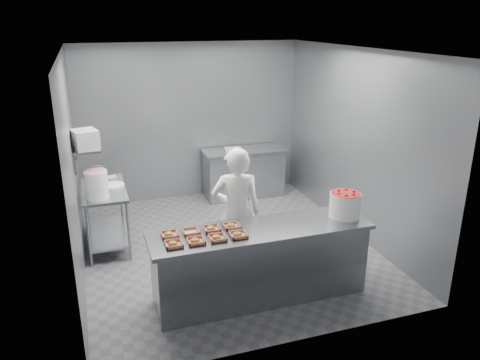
% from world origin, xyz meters
% --- Properties ---
extents(floor, '(4.50, 4.50, 0.00)m').
position_xyz_m(floor, '(0.00, 0.00, 0.00)').
color(floor, '#4C4C51').
rests_on(floor, ground).
extents(ceiling, '(4.50, 4.50, 0.00)m').
position_xyz_m(ceiling, '(0.00, 0.00, 2.80)').
color(ceiling, white).
rests_on(ceiling, wall_back).
extents(wall_back, '(4.00, 0.04, 2.80)m').
position_xyz_m(wall_back, '(0.00, 2.25, 1.40)').
color(wall_back, slate).
rests_on(wall_back, ground).
extents(wall_left, '(0.04, 4.50, 2.80)m').
position_xyz_m(wall_left, '(-2.00, 0.00, 1.40)').
color(wall_left, slate).
rests_on(wall_left, ground).
extents(wall_right, '(0.04, 4.50, 2.80)m').
position_xyz_m(wall_right, '(2.00, 0.00, 1.40)').
color(wall_right, slate).
rests_on(wall_right, ground).
extents(service_counter, '(2.60, 0.70, 0.90)m').
position_xyz_m(service_counter, '(0.00, -1.35, 0.45)').
color(service_counter, slate).
rests_on(service_counter, ground).
extents(prep_table, '(0.60, 1.20, 0.90)m').
position_xyz_m(prep_table, '(-1.65, 0.60, 0.59)').
color(prep_table, slate).
rests_on(prep_table, ground).
extents(back_counter, '(1.50, 0.60, 0.90)m').
position_xyz_m(back_counter, '(0.90, 1.90, 0.45)').
color(back_counter, slate).
rests_on(back_counter, ground).
extents(wall_shelf, '(0.35, 0.90, 0.03)m').
position_xyz_m(wall_shelf, '(-1.82, 0.60, 1.55)').
color(wall_shelf, slate).
rests_on(wall_shelf, wall_left).
extents(tray_0, '(0.19, 0.18, 0.06)m').
position_xyz_m(tray_0, '(-1.04, -1.47, 0.92)').
color(tray_0, tan).
rests_on(tray_0, service_counter).
extents(tray_1, '(0.19, 0.18, 0.06)m').
position_xyz_m(tray_1, '(-0.80, -1.47, 0.92)').
color(tray_1, tan).
rests_on(tray_1, service_counter).
extents(tray_2, '(0.19, 0.18, 0.06)m').
position_xyz_m(tray_2, '(-0.56, -1.47, 0.92)').
color(tray_2, tan).
rests_on(tray_2, service_counter).
extents(tray_3, '(0.19, 0.18, 0.06)m').
position_xyz_m(tray_3, '(-0.32, -1.47, 0.92)').
color(tray_3, tan).
rests_on(tray_3, service_counter).
extents(tray_4, '(0.19, 0.18, 0.06)m').
position_xyz_m(tray_4, '(-1.04, -1.23, 0.92)').
color(tray_4, tan).
rests_on(tray_4, service_counter).
extents(tray_5, '(0.19, 0.18, 0.04)m').
position_xyz_m(tray_5, '(-0.80, -1.23, 0.92)').
color(tray_5, tan).
rests_on(tray_5, service_counter).
extents(tray_6, '(0.19, 0.18, 0.06)m').
position_xyz_m(tray_6, '(-0.56, -1.23, 0.92)').
color(tray_6, tan).
rests_on(tray_6, service_counter).
extents(tray_7, '(0.19, 0.18, 0.06)m').
position_xyz_m(tray_7, '(-0.32, -1.23, 0.92)').
color(tray_7, tan).
rests_on(tray_7, service_counter).
extents(worker, '(0.70, 0.55, 1.71)m').
position_xyz_m(worker, '(-0.10, -0.75, 0.86)').
color(worker, white).
rests_on(worker, ground).
extents(strawberry_tub, '(0.37, 0.37, 0.31)m').
position_xyz_m(strawberry_tub, '(1.08, -1.35, 1.06)').
color(strawberry_tub, white).
rests_on(strawberry_tub, service_counter).
extents(glaze_bucket, '(0.32, 0.30, 0.46)m').
position_xyz_m(glaze_bucket, '(-1.74, 0.23, 1.10)').
color(glaze_bucket, white).
rests_on(glaze_bucket, prep_table).
extents(bucket_lid, '(0.32, 0.32, 0.02)m').
position_xyz_m(bucket_lid, '(-1.51, 0.65, 0.91)').
color(bucket_lid, white).
rests_on(bucket_lid, prep_table).
extents(rag, '(0.14, 0.12, 0.02)m').
position_xyz_m(rag, '(-1.51, 1.04, 0.91)').
color(rag, '#CCB28C').
rests_on(rag, prep_table).
extents(appliance, '(0.37, 0.40, 0.25)m').
position_xyz_m(appliance, '(-1.82, 0.33, 1.69)').
color(appliance, gray).
rests_on(appliance, wall_shelf).
extents(paper_stack, '(0.34, 0.28, 0.05)m').
position_xyz_m(paper_stack, '(0.70, 1.90, 0.92)').
color(paper_stack, silver).
rests_on(paper_stack, back_counter).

